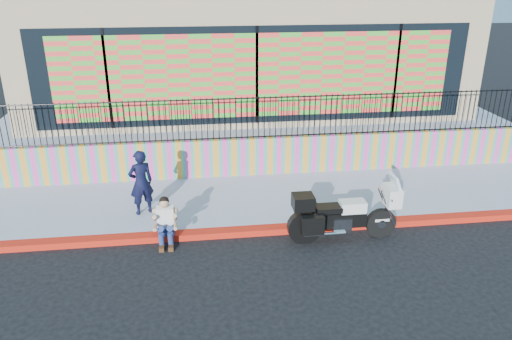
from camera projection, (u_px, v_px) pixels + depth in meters
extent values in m
plane|color=black|center=(280.00, 232.00, 11.64)|extent=(90.00, 90.00, 0.00)
cube|color=#B3240C|center=(280.00, 229.00, 11.62)|extent=(16.00, 0.30, 0.15)
cube|color=#949AB2|center=(269.00, 199.00, 13.13)|extent=(16.00, 3.00, 0.15)
cube|color=#ED3EA4|center=(261.00, 156.00, 14.37)|extent=(16.00, 0.20, 1.10)
cube|color=#949AB2|center=(242.00, 112.00, 19.09)|extent=(16.00, 10.00, 1.25)
cube|color=tan|center=(242.00, 43.00, 17.92)|extent=(14.00, 8.00, 4.00)
cube|color=black|center=(257.00, 76.00, 14.38)|extent=(12.60, 0.04, 2.80)
cube|color=#FB4037|center=(257.00, 76.00, 14.35)|extent=(11.48, 0.02, 2.40)
cylinder|color=black|center=(381.00, 223.00, 11.33)|extent=(0.69, 0.15, 0.69)
cylinder|color=black|center=(304.00, 228.00, 11.12)|extent=(0.69, 0.15, 0.69)
cube|color=black|center=(343.00, 218.00, 11.16)|extent=(0.99, 0.29, 0.35)
cube|color=silver|center=(341.00, 223.00, 11.19)|extent=(0.42, 0.35, 0.31)
cube|color=silver|center=(352.00, 206.00, 11.07)|extent=(0.57, 0.33, 0.25)
cube|color=black|center=(328.00, 208.00, 11.01)|extent=(0.57, 0.35, 0.13)
cube|color=silver|center=(392.00, 196.00, 11.10)|extent=(0.31, 0.54, 0.44)
cube|color=silver|center=(395.00, 182.00, 10.98)|extent=(0.19, 0.48, 0.35)
cube|color=black|center=(303.00, 202.00, 10.87)|extent=(0.46, 0.44, 0.31)
cube|color=black|center=(313.00, 225.00, 10.76)|extent=(0.50, 0.19, 0.42)
cube|color=black|center=(306.00, 212.00, 11.33)|extent=(0.50, 0.19, 0.42)
cube|color=silver|center=(381.00, 219.00, 11.29)|extent=(0.33, 0.17, 0.06)
imported|color=black|center=(141.00, 182.00, 11.94)|extent=(0.69, 0.58, 1.62)
cube|color=navy|center=(167.00, 230.00, 11.24)|extent=(0.36, 0.28, 0.18)
cube|color=silver|center=(165.00, 217.00, 11.08)|extent=(0.38, 0.27, 0.54)
sphere|color=tan|center=(164.00, 203.00, 10.90)|extent=(0.21, 0.21, 0.21)
cube|color=#472814|center=(162.00, 248.00, 10.90)|extent=(0.11, 0.26, 0.10)
cube|color=#472814|center=(171.00, 247.00, 10.92)|extent=(0.11, 0.26, 0.10)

